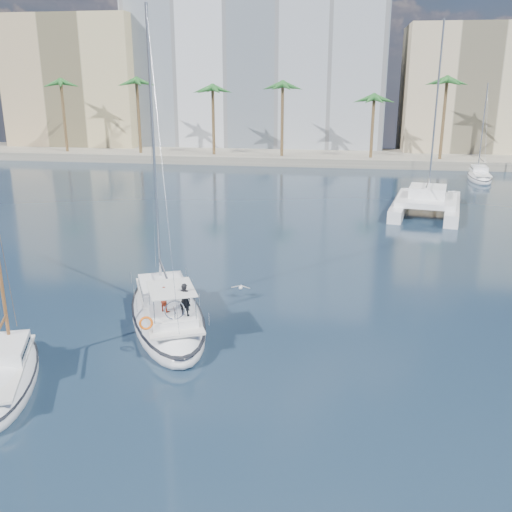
# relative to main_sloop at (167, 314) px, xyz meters

# --- Properties ---
(ground) EXTENTS (160.00, 160.00, 0.00)m
(ground) POSITION_rel_main_sloop_xyz_m (5.51, 1.18, -0.51)
(ground) COLOR black
(ground) RESTS_ON ground
(quay) EXTENTS (120.00, 14.00, 1.20)m
(quay) POSITION_rel_main_sloop_xyz_m (5.51, 62.18, 0.09)
(quay) COLOR gray
(quay) RESTS_ON ground
(building_modern) EXTENTS (42.00, 16.00, 28.00)m
(building_modern) POSITION_rel_main_sloop_xyz_m (-6.49, 74.18, 13.49)
(building_modern) COLOR silver
(building_modern) RESTS_ON ground
(building_tan_left) EXTENTS (22.00, 14.00, 22.00)m
(building_tan_left) POSITION_rel_main_sloop_xyz_m (-36.49, 70.18, 10.49)
(building_tan_left) COLOR tan
(building_tan_left) RESTS_ON ground
(building_beige) EXTENTS (20.00, 14.00, 20.00)m
(building_beige) POSITION_rel_main_sloop_xyz_m (27.51, 71.18, 9.49)
(building_beige) COLOR tan
(building_beige) RESTS_ON ground
(palm_left) EXTENTS (3.60, 3.60, 12.30)m
(palm_left) POSITION_rel_main_sloop_xyz_m (-28.49, 58.18, 9.77)
(palm_left) COLOR brown
(palm_left) RESTS_ON ground
(palm_centre) EXTENTS (3.60, 3.60, 12.30)m
(palm_centre) POSITION_rel_main_sloop_xyz_m (5.51, 58.18, 9.77)
(palm_centre) COLOR brown
(palm_centre) RESTS_ON ground
(main_sloop) EXTENTS (7.79, 11.54, 16.44)m
(main_sloop) POSITION_rel_main_sloop_xyz_m (0.00, 0.00, 0.00)
(main_sloop) COLOR white
(main_sloop) RESTS_ON ground
(small_sloop) EXTENTS (5.11, 8.13, 11.18)m
(small_sloop) POSITION_rel_main_sloop_xyz_m (-4.71, -7.09, -0.10)
(small_sloop) COLOR white
(small_sloop) RESTS_ON ground
(catamaran) EXTENTS (7.97, 12.70, 17.26)m
(catamaran) POSITION_rel_main_sloop_xyz_m (16.55, 28.39, 0.63)
(catamaran) COLOR white
(catamaran) RESTS_ON ground
(seagull) EXTENTS (1.11, 0.48, 0.20)m
(seagull) POSITION_rel_main_sloop_xyz_m (3.15, 4.06, 0.17)
(seagull) COLOR silver
(seagull) RESTS_ON ground
(moored_yacht_a) EXTENTS (3.37, 9.52, 11.90)m
(moored_yacht_a) POSITION_rel_main_sloop_xyz_m (25.51, 48.18, -0.51)
(moored_yacht_a) COLOR white
(moored_yacht_a) RESTS_ON ground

